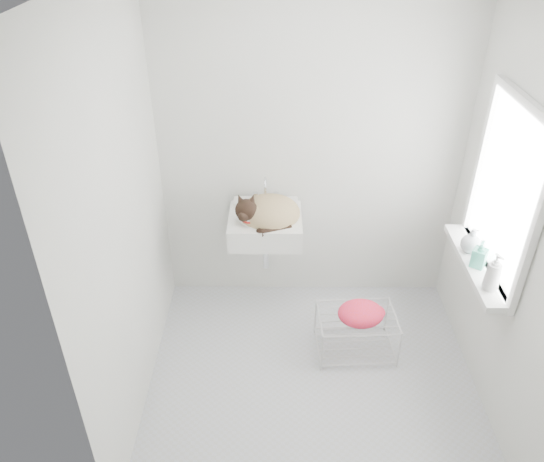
{
  "coord_description": "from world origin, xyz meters",
  "views": [
    {
      "loc": [
        -0.25,
        -2.52,
        2.82
      ],
      "look_at": [
        -0.28,
        0.5,
        0.88
      ],
      "focal_mm": 35.22,
      "sensor_mm": 36.0,
      "label": 1
    }
  ],
  "objects_px": {
    "bottle_a": "(489,289)",
    "bottle_c": "(469,251)",
    "wire_rack": "(356,334)",
    "bottle_b": "(477,266)",
    "sink": "(265,216)",
    "cat": "(267,213)"
  },
  "relations": [
    {
      "from": "bottle_a",
      "to": "wire_rack",
      "type": "bearing_deg",
      "value": 152.51
    },
    {
      "from": "wire_rack",
      "to": "bottle_c",
      "type": "xyz_separation_m",
      "value": [
        0.68,
        0.03,
        0.7
      ]
    },
    {
      "from": "wire_rack",
      "to": "bottle_c",
      "type": "distance_m",
      "value": 0.97
    },
    {
      "from": "bottle_a",
      "to": "bottle_c",
      "type": "distance_m",
      "value": 0.39
    },
    {
      "from": "sink",
      "to": "bottle_a",
      "type": "distance_m",
      "value": 1.55
    },
    {
      "from": "wire_rack",
      "to": "bottle_a",
      "type": "bearing_deg",
      "value": -27.49
    },
    {
      "from": "cat",
      "to": "bottle_b",
      "type": "xyz_separation_m",
      "value": [
        1.31,
        -0.57,
        -0.04
      ]
    },
    {
      "from": "sink",
      "to": "cat",
      "type": "height_order",
      "value": "cat"
    },
    {
      "from": "sink",
      "to": "wire_rack",
      "type": "xyz_separation_m",
      "value": [
        0.65,
        -0.46,
        -0.7
      ]
    },
    {
      "from": "sink",
      "to": "bottle_c",
      "type": "height_order",
      "value": "sink"
    },
    {
      "from": "sink",
      "to": "bottle_a",
      "type": "relative_size",
      "value": 2.53
    },
    {
      "from": "bottle_b",
      "to": "bottle_c",
      "type": "relative_size",
      "value": 1.09
    },
    {
      "from": "cat",
      "to": "bottle_c",
      "type": "height_order",
      "value": "cat"
    },
    {
      "from": "bottle_c",
      "to": "sink",
      "type": "bearing_deg",
      "value": 162.3
    },
    {
      "from": "sink",
      "to": "wire_rack",
      "type": "relative_size",
      "value": 0.98
    },
    {
      "from": "bottle_a",
      "to": "bottle_b",
      "type": "relative_size",
      "value": 1.14
    },
    {
      "from": "wire_rack",
      "to": "bottle_b",
      "type": "bearing_deg",
      "value": -10.74
    },
    {
      "from": "sink",
      "to": "cat",
      "type": "relative_size",
      "value": 1.09
    },
    {
      "from": "bottle_a",
      "to": "bottle_c",
      "type": "height_order",
      "value": "bottle_a"
    },
    {
      "from": "sink",
      "to": "bottle_a",
      "type": "height_order",
      "value": "sink"
    },
    {
      "from": "wire_rack",
      "to": "bottle_b",
      "type": "relative_size",
      "value": 2.94
    },
    {
      "from": "bottle_c",
      "to": "bottle_b",
      "type": "bearing_deg",
      "value": -90.0
    }
  ]
}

